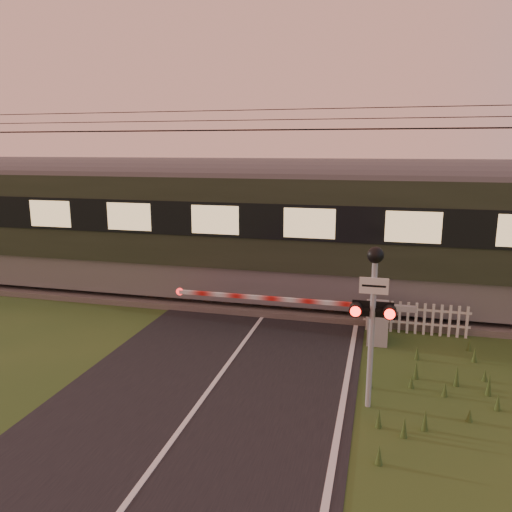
# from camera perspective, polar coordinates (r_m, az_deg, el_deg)

# --- Properties ---
(ground) EXTENTS (160.00, 160.00, 0.00)m
(ground) POSITION_cam_1_polar(r_m,az_deg,el_deg) (10.72, -5.61, -15.37)
(ground) COLOR #2A481B
(ground) RESTS_ON ground
(road) EXTENTS (6.00, 140.00, 0.03)m
(road) POSITION_cam_1_polar(r_m,az_deg,el_deg) (10.52, -5.96, -15.90)
(road) COLOR black
(road) RESTS_ON ground
(track_bed) EXTENTS (140.00, 3.40, 0.39)m
(track_bed) POSITION_cam_1_polar(r_m,az_deg,el_deg) (16.50, 2.09, -5.00)
(track_bed) COLOR #47423D
(track_bed) RESTS_ON ground
(overhead_wires) EXTENTS (120.00, 0.62, 0.62)m
(overhead_wires) POSITION_cam_1_polar(r_m,az_deg,el_deg) (15.78, 2.25, 15.03)
(overhead_wires) COLOR black
(overhead_wires) RESTS_ON ground
(boom_gate) EXTENTS (6.56, 0.80, 1.06)m
(boom_gate) POSITION_cam_1_polar(r_m,az_deg,el_deg) (13.43, 12.41, -7.07)
(boom_gate) COLOR gray
(boom_gate) RESTS_ON ground
(crossing_signal) EXTENTS (0.81, 0.34, 3.19)m
(crossing_signal) POSITION_cam_1_polar(r_m,az_deg,el_deg) (9.61, 13.25, -4.81)
(crossing_signal) COLOR gray
(crossing_signal) RESTS_ON ground
(picket_fence) EXTENTS (2.79, 0.07, 0.88)m
(picket_fence) POSITION_cam_1_polar(r_m,az_deg,el_deg) (14.28, 17.82, -6.79)
(picket_fence) COLOR silver
(picket_fence) RESTS_ON ground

